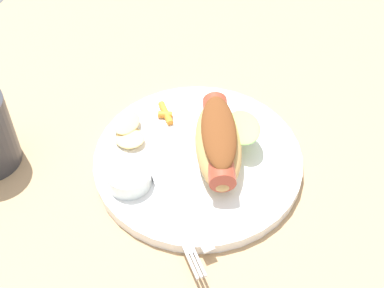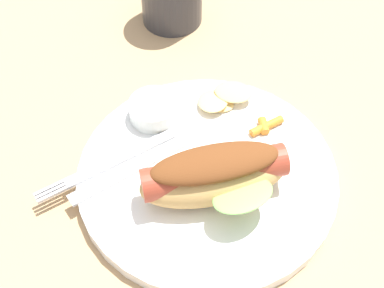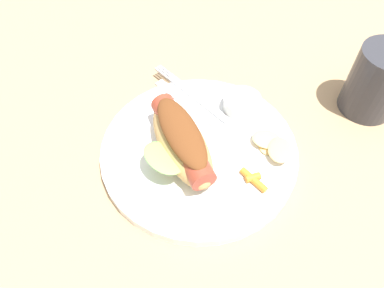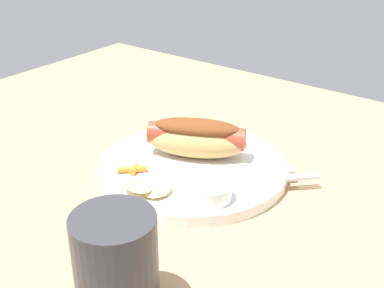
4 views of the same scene
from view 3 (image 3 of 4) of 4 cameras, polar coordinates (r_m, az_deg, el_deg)
ground_plane at (r=52.84cm, az=2.51°, el=0.08°), size 120.00×90.00×1.80cm
plate at (r=49.90cm, az=1.12°, el=-1.10°), size 26.97×26.97×1.60cm
hot_dog at (r=46.26cm, az=-1.72°, el=0.53°), size 15.81×11.62×5.69cm
sauce_ramekin at (r=53.46cm, az=7.95°, el=6.30°), size 5.49×5.49×2.21cm
fork at (r=55.68cm, az=-0.00°, el=7.96°), size 12.11×12.04×0.40cm
knife at (r=54.20cm, az=-0.50°, el=6.33°), size 10.30×10.93×0.36cm
chips_pile at (r=49.83cm, az=12.51°, el=-0.05°), size 6.12×5.37×1.59cm
carrot_garnish at (r=46.55cm, az=9.71°, el=-5.50°), size 3.59×3.46×0.97cm
drinking_cup at (r=59.03cm, az=27.31°, el=8.76°), size 8.10×8.10×10.42cm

